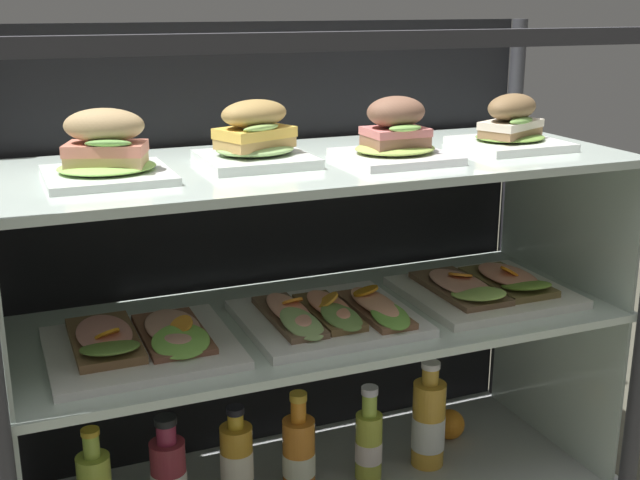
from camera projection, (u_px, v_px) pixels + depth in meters
name	position (u px, v px, depth m)	size (l,w,h in m)	color
case_frame	(295.00, 246.00, 1.66)	(1.21, 0.50, 0.96)	#333338
riser_lower_tier	(320.00, 409.00, 1.62)	(1.14, 0.43, 0.37)	silver
shelf_lower_glass	(320.00, 320.00, 1.57)	(1.15, 0.45, 0.02)	silver
riser_upper_tier	(320.00, 244.00, 1.53)	(1.14, 0.43, 0.29)	silver
shelf_upper_glass	(320.00, 164.00, 1.48)	(1.15, 0.45, 0.02)	silver
plated_roll_sandwich_right_of_center	(106.00, 154.00, 1.31)	(0.20, 0.20, 0.11)	white
plated_roll_sandwich_left_of_center	(255.00, 140.00, 1.43)	(0.19, 0.19, 0.11)	white
plated_roll_sandwich_far_right	(395.00, 137.00, 1.46)	(0.19, 0.19, 0.12)	white
plated_roll_sandwich_far_left	(511.00, 128.00, 1.59)	(0.19, 0.19, 0.11)	white
open_sandwich_tray_right_of_center	(140.00, 342.00, 1.40)	(0.32, 0.29, 0.06)	white
open_sandwich_tray_far_left	(331.00, 315.00, 1.52)	(0.32, 0.29, 0.07)	white
open_sandwich_tray_near_left_corner	(486.00, 288.00, 1.66)	(0.32, 0.29, 0.06)	white
juice_bottle_back_right	(169.00, 477.00, 1.57)	(0.07, 0.07, 0.21)	maroon
juice_bottle_front_fourth	(237.00, 463.00, 1.61)	(0.07, 0.07, 0.21)	gold
juice_bottle_near_post	(299.00, 453.00, 1.66)	(0.07, 0.07, 0.22)	orange
juice_bottle_tucked_behind	(369.00, 443.00, 1.70)	(0.06, 0.06, 0.21)	#C1C944
juice_bottle_back_left	(428.00, 424.00, 1.75)	(0.07, 0.07, 0.24)	gold
orange_fruit_beside_bottles	(450.00, 424.00, 1.87)	(0.07, 0.07, 0.07)	orange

